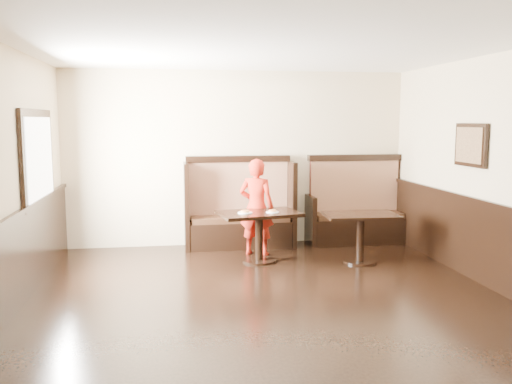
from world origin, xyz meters
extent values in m
plane|color=black|center=(0.00, 0.00, 0.00)|extent=(7.00, 7.00, 0.00)
plane|color=beige|center=(0.00, 3.50, 1.40)|extent=(5.50, 0.00, 5.50)
plane|color=beige|center=(0.00, -3.50, 1.40)|extent=(5.50, 0.00, 5.50)
plane|color=white|center=(0.00, 0.00, 2.80)|extent=(7.00, 7.00, 0.00)
cube|color=black|center=(-2.71, 1.90, 1.55)|extent=(0.05, 1.50, 1.20)
cube|color=white|center=(-2.69, 1.90, 1.55)|extent=(0.01, 1.30, 1.00)
cube|color=black|center=(2.71, 1.20, 1.70)|extent=(0.04, 0.70, 0.55)
cube|color=olive|center=(2.69, 1.20, 1.70)|extent=(0.01, 0.60, 0.45)
cube|color=black|center=(0.00, 3.22, 0.21)|extent=(1.60, 0.50, 0.42)
cube|color=#321D0F|center=(0.00, 3.22, 0.46)|extent=(1.54, 0.46, 0.09)
cube|color=#501110|center=(0.00, 3.43, 0.90)|extent=(1.60, 0.12, 0.92)
cube|color=black|center=(0.00, 3.43, 1.40)|extent=(1.68, 0.16, 0.10)
cube|color=black|center=(-0.84, 3.32, 0.68)|extent=(0.07, 0.72, 1.36)
cube|color=black|center=(0.84, 3.32, 0.68)|extent=(0.07, 0.72, 1.36)
cube|color=black|center=(1.95, 3.22, 0.21)|extent=(1.50, 0.50, 0.42)
cube|color=#321D0F|center=(1.95, 3.22, 0.46)|extent=(1.44, 0.46, 0.09)
cube|color=#501110|center=(1.95, 3.43, 0.90)|extent=(1.50, 0.12, 0.92)
cube|color=black|center=(1.95, 3.43, 1.40)|extent=(1.58, 0.16, 0.10)
cube|color=black|center=(1.16, 3.32, 0.40)|extent=(0.07, 0.72, 0.80)
cube|color=black|center=(2.74, 3.32, 0.40)|extent=(0.07, 0.72, 0.80)
cube|color=black|center=(0.16, 2.30, 0.69)|extent=(1.24, 0.90, 0.05)
cylinder|color=black|center=(0.16, 2.30, 0.34)|extent=(0.11, 0.11, 0.66)
cylinder|color=black|center=(0.16, 2.30, 0.01)|extent=(0.49, 0.49, 0.03)
cube|color=black|center=(1.57, 2.02, 0.68)|extent=(1.04, 0.71, 0.05)
cylinder|color=black|center=(1.57, 2.02, 0.33)|extent=(0.11, 0.11, 0.64)
cylinder|color=black|center=(1.57, 2.02, 0.01)|extent=(0.48, 0.48, 0.03)
imported|color=#B02112|center=(0.19, 2.71, 0.73)|extent=(0.62, 0.53, 1.45)
cylinder|color=white|center=(-0.05, 2.25, 0.72)|extent=(0.21, 0.21, 0.01)
cylinder|color=tan|center=(-0.05, 2.25, 0.74)|extent=(0.13, 0.13, 0.02)
cylinder|color=#EABA54|center=(-0.05, 2.25, 0.75)|extent=(0.11, 0.11, 0.01)
cylinder|color=white|center=(0.34, 2.25, 0.72)|extent=(0.19, 0.19, 0.01)
cylinder|color=tan|center=(0.34, 2.25, 0.74)|extent=(0.11, 0.11, 0.02)
cylinder|color=#EABA54|center=(0.34, 2.25, 0.75)|extent=(0.10, 0.10, 0.01)
camera|label=1|loc=(-1.07, -5.19, 2.01)|focal=38.00mm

